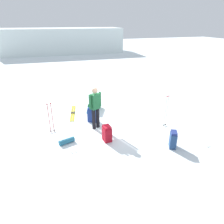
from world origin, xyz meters
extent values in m
plane|color=white|center=(0.00, 0.00, 0.00)|extent=(80.00, 80.00, 0.00)
cube|color=white|center=(0.47, 21.97, 1.55)|extent=(15.76, 5.67, 3.09)
cylinder|color=black|center=(-0.52, 0.25, 0.42)|extent=(0.14, 0.14, 0.85)
cylinder|color=black|center=(-0.71, 0.17, 0.42)|extent=(0.14, 0.14, 0.85)
cube|color=#1C5E32|center=(-0.61, 0.21, 1.15)|extent=(0.40, 0.34, 0.60)
cylinder|color=#1C5E32|center=(-0.39, 0.30, 1.18)|extent=(0.09, 0.09, 0.58)
cylinder|color=#1C5E32|center=(-0.83, 0.11, 1.18)|extent=(0.09, 0.09, 0.58)
sphere|color=tan|center=(-0.61, 0.21, 1.59)|extent=(0.22, 0.22, 0.22)
cube|color=gold|center=(-1.24, 1.90, 0.01)|extent=(0.42, 1.70, 0.02)
cube|color=black|center=(-1.24, 1.90, 0.04)|extent=(0.09, 0.15, 0.03)
cube|color=gold|center=(-1.34, 1.92, 0.01)|extent=(0.42, 1.70, 0.02)
cube|color=black|center=(-1.34, 1.92, 0.04)|extent=(0.09, 0.15, 0.03)
cube|color=maroon|center=(-0.48, -0.84, 0.26)|extent=(0.29, 0.37, 0.52)
cube|color=#AB0E1E|center=(-0.48, -0.84, 0.56)|extent=(0.26, 0.34, 0.08)
cube|color=navy|center=(-0.60, 0.79, 0.28)|extent=(0.46, 0.44, 0.57)
cube|color=navy|center=(-0.60, 0.79, 0.61)|extent=(0.41, 0.40, 0.08)
cube|color=navy|center=(1.51, -1.97, 0.26)|extent=(0.35, 0.40, 0.53)
cube|color=navy|center=(1.51, -1.97, 0.57)|extent=(0.31, 0.36, 0.08)
cylinder|color=maroon|center=(-2.38, 0.41, 0.58)|extent=(0.02, 0.02, 1.16)
sphere|color=#A51919|center=(-2.38, 0.41, 1.19)|extent=(0.05, 0.05, 0.05)
cylinder|color=black|center=(-2.38, 0.41, 0.06)|extent=(0.07, 0.07, 0.01)
cylinder|color=maroon|center=(-2.25, 0.44, 0.58)|extent=(0.02, 0.02, 1.16)
sphere|color=#A51919|center=(-2.25, 0.44, 1.19)|extent=(0.05, 0.05, 0.05)
cylinder|color=black|center=(-2.25, 0.44, 0.06)|extent=(0.07, 0.07, 0.01)
cylinder|color=#B0C0BC|center=(2.04, -0.60, 0.64)|extent=(0.02, 0.02, 1.28)
sphere|color=#A51919|center=(2.04, -0.60, 1.31)|extent=(0.05, 0.05, 0.05)
cylinder|color=black|center=(2.04, -0.60, 0.06)|extent=(0.07, 0.07, 0.01)
cylinder|color=#B0C0BC|center=(2.14, -0.57, 0.64)|extent=(0.02, 0.02, 1.28)
sphere|color=#A51919|center=(2.14, -0.57, 1.31)|extent=(0.05, 0.05, 0.05)
cylinder|color=black|center=(2.14, -0.57, 0.06)|extent=(0.07, 0.07, 0.01)
cube|color=#17558D|center=(-0.24, 2.09, 0.04)|extent=(0.90, 1.26, 0.09)
cylinder|color=#15632E|center=(-0.24, 2.09, 0.29)|extent=(0.71, 0.92, 0.40)
cylinder|color=teal|center=(-1.89, -0.56, 0.09)|extent=(0.58, 0.33, 0.18)
camera|label=1|loc=(-2.33, -6.76, 3.97)|focal=32.12mm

